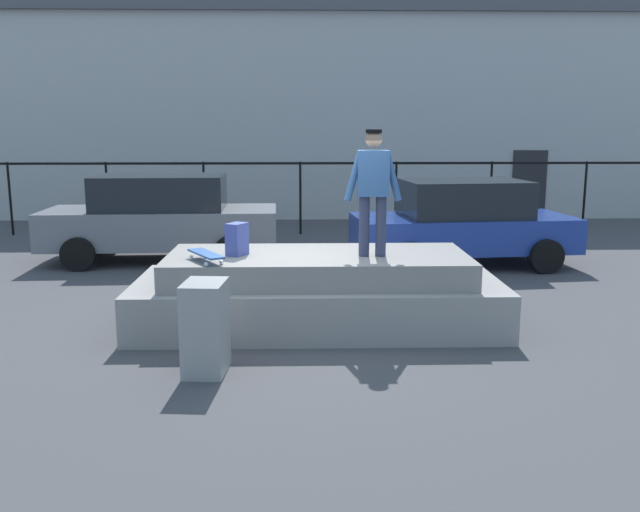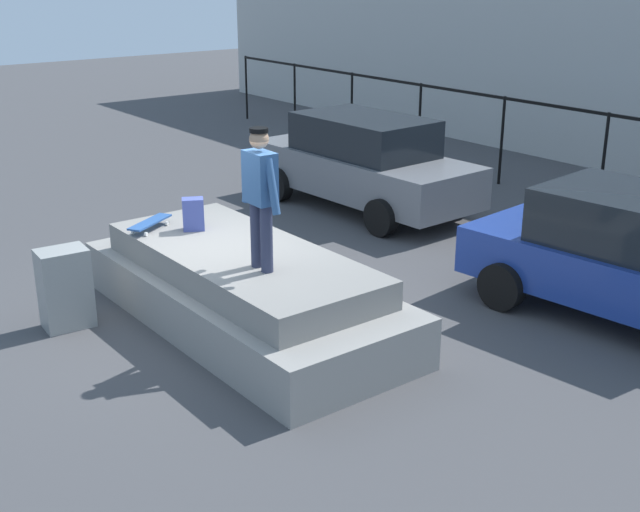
% 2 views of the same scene
% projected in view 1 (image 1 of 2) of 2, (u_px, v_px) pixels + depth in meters
% --- Properties ---
extents(ground_plane, '(60.00, 60.00, 0.00)m').
position_uv_depth(ground_plane, '(299.00, 329.00, 9.13)').
color(ground_plane, '#424244').
extents(concrete_ledge, '(4.92, 2.08, 0.99)m').
position_uv_depth(concrete_ledge, '(318.00, 293.00, 9.28)').
color(concrete_ledge, gray).
rests_on(concrete_ledge, ground_plane).
extents(skateboarder, '(0.76, 0.25, 1.65)m').
position_uv_depth(skateboarder, '(373.00, 185.00, 8.85)').
color(skateboarder, '#2D334C').
rests_on(skateboarder, concrete_ledge).
extents(skateboard, '(0.56, 0.77, 0.12)m').
position_uv_depth(skateboard, '(206.00, 254.00, 8.60)').
color(skateboard, '#264C8C').
rests_on(skateboard, concrete_ledge).
extents(backpack, '(0.31, 0.34, 0.43)m').
position_uv_depth(backpack, '(237.00, 239.00, 9.05)').
color(backpack, '#3F4C99').
rests_on(backpack, concrete_ledge).
extents(car_grey_sedan_near, '(4.65, 2.15, 1.73)m').
position_uv_depth(car_grey_sedan_near, '(161.00, 218.00, 13.64)').
color(car_grey_sedan_near, slate).
rests_on(car_grey_sedan_near, ground_plane).
extents(car_blue_sedan_mid, '(4.34, 2.44, 1.66)m').
position_uv_depth(car_blue_sedan_mid, '(462.00, 222.00, 13.22)').
color(car_blue_sedan_mid, navy).
rests_on(car_blue_sedan_mid, ground_plane).
extents(utility_box, '(0.49, 0.63, 1.02)m').
position_uv_depth(utility_box, '(205.00, 328.00, 7.45)').
color(utility_box, gray).
rests_on(utility_box, ground_plane).
extents(fence_row, '(24.06, 0.06, 1.82)m').
position_uv_depth(fence_row, '(300.00, 183.00, 16.98)').
color(fence_row, black).
rests_on(fence_row, ground_plane).
extents(warehouse_building, '(33.98, 7.13, 6.12)m').
position_uv_depth(warehouse_building, '(301.00, 114.00, 22.63)').
color(warehouse_building, '#B2B2AD').
rests_on(warehouse_building, ground_plane).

